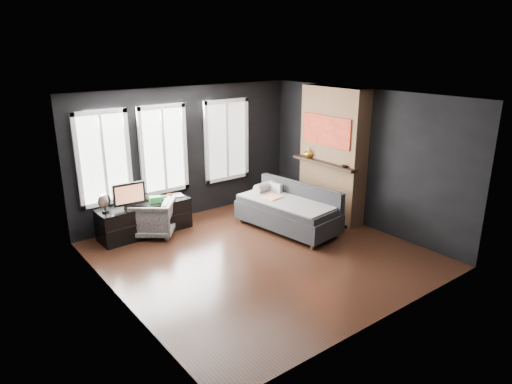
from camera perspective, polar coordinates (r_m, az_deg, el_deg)
floor at (r=7.99m, az=0.74°, el=-7.84°), size 5.00×5.00×0.00m
ceiling at (r=7.24m, az=0.83°, el=11.77°), size 5.00×5.00×0.00m
wall_back at (r=9.53m, az=-8.58°, el=4.86°), size 5.00×0.02×2.70m
wall_left at (r=6.35m, az=-17.27°, el=-2.50°), size 0.02×5.00×2.70m
wall_right at (r=9.21m, az=13.14°, el=4.13°), size 0.02×5.00×2.70m
windows at (r=9.11m, az=-11.27°, el=10.70°), size 4.00×0.16×1.76m
fireplace at (r=9.45m, az=9.57°, el=4.69°), size 0.70×1.62×2.70m
sofa at (r=8.90m, az=3.95°, el=-2.04°), size 1.30×2.18×0.88m
stripe_pillow at (r=9.32m, az=2.42°, el=0.20°), size 0.12×0.34×0.33m
armchair at (r=8.87m, az=-12.76°, el=-2.92°), size 1.02×1.02×0.77m
media_console at (r=8.99m, az=-13.71°, el=-3.27°), size 1.78×0.60×0.61m
monitor at (r=8.66m, az=-15.59°, el=-0.22°), size 0.61×0.17×0.54m
desk_fan at (r=8.58m, az=-18.41°, el=-1.32°), size 0.31×0.31×0.35m
mug at (r=9.06m, az=-10.73°, el=-0.46°), size 0.13×0.11×0.12m
book at (r=9.18m, az=-10.25°, el=0.19°), size 0.17×0.06×0.24m
storage_box at (r=8.90m, az=-12.47°, el=-0.91°), size 0.25×0.19×0.12m
mantel_vase at (r=9.58m, az=6.57°, el=4.88°), size 0.22×0.23×0.20m
mantel_clock at (r=8.93m, az=10.99°, el=3.17°), size 0.15×0.15×0.04m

